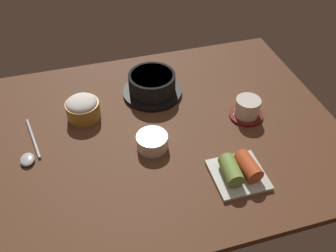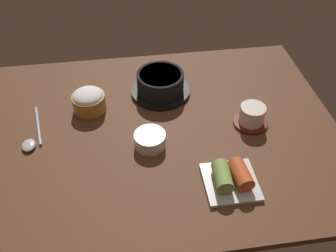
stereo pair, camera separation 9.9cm
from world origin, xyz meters
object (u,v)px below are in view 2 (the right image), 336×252
(banchan_cup_center, at_px, (150,140))
(spoon, at_px, (32,139))
(tea_cup_with_saucer, at_px, (252,116))
(kimchi_plate, at_px, (231,178))
(stone_pot, at_px, (160,84))
(rice_bowl, at_px, (89,100))

(banchan_cup_center, xyz_separation_m, spoon, (-0.31, 0.06, -0.01))
(banchan_cup_center, bearing_deg, tea_cup_with_saucer, 8.61)
(tea_cup_with_saucer, height_order, banchan_cup_center, tea_cup_with_saucer)
(tea_cup_with_saucer, height_order, kimchi_plate, tea_cup_with_saucer)
(stone_pot, bearing_deg, rice_bowl, -166.90)
(stone_pot, relative_size, tea_cup_with_saucer, 1.88)
(kimchi_plate, xyz_separation_m, spoon, (-0.49, 0.22, -0.01))
(stone_pot, distance_m, spoon, 0.40)
(tea_cup_with_saucer, distance_m, banchan_cup_center, 0.29)
(spoon, bearing_deg, stone_pot, 23.01)
(rice_bowl, height_order, kimchi_plate, rice_bowl)
(rice_bowl, bearing_deg, banchan_cup_center, -46.96)
(rice_bowl, bearing_deg, spoon, -145.27)
(rice_bowl, distance_m, banchan_cup_center, 0.23)
(stone_pot, relative_size, banchan_cup_center, 2.18)
(tea_cup_with_saucer, xyz_separation_m, kimchi_plate, (-0.11, -0.20, -0.01))
(kimchi_plate, relative_size, spoon, 0.70)
(rice_bowl, distance_m, spoon, 0.19)
(rice_bowl, xyz_separation_m, kimchi_plate, (0.34, -0.33, -0.01))
(stone_pot, height_order, rice_bowl, stone_pot)
(kimchi_plate, bearing_deg, banchan_cup_center, 138.88)
(stone_pot, relative_size, kimchi_plate, 1.43)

